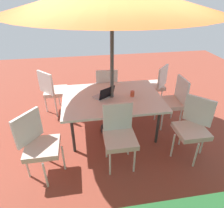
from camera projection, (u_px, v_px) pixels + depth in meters
ground_plane at (112, 130)px, 3.93m from camera, size 10.00×10.00×0.02m
dining_table at (112, 99)px, 3.59m from camera, size 1.73×1.26×0.73m
chair_west at (173, 100)px, 3.83m from camera, size 0.46×0.46×0.98m
chair_southwest at (155, 84)px, 4.47m from camera, size 0.59×0.59×0.98m
chair_north at (119, 133)px, 2.95m from camera, size 0.46×0.46×0.98m
chair_northeast at (38, 143)px, 2.77m from camera, size 0.58×0.58×0.98m
chair_south at (106, 87)px, 4.34m from camera, size 0.46×0.47×0.98m
chair_southeast at (53, 90)px, 4.22m from camera, size 0.59×0.59×0.98m
chair_northwest at (193, 126)px, 3.11m from camera, size 0.59×0.59×0.98m
laptop at (105, 95)px, 3.53m from camera, size 0.40×0.38×0.21m
cup at (132, 94)px, 3.56m from camera, size 0.07×0.07×0.10m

